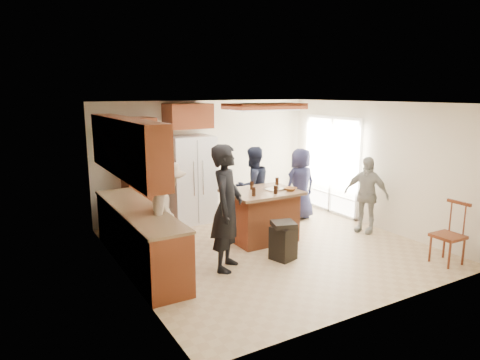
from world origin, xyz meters
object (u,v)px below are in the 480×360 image
person_behind_right (300,184)px  person_counter (167,214)px  person_behind_left (253,186)px  trash_bin (283,240)px  spindle_chair (449,236)px  refrigerator (191,179)px  person_front_left (227,208)px  person_side_right (366,195)px  kitchen_island (262,215)px

person_behind_right → person_counter: (-3.38, -1.03, 0.08)m
person_behind_left → person_counter: 2.54m
trash_bin → spindle_chair: bearing=-33.6°
person_behind_right → person_counter: 3.53m
refrigerator → trash_bin: 2.79m
person_counter → trash_bin: person_counter is taller
person_behind_left → person_counter: size_ratio=0.96×
person_front_left → spindle_chair: bearing=-73.5°
refrigerator → person_behind_left: bearing=-41.2°
person_front_left → person_side_right: (3.17, 0.23, -0.22)m
person_counter → refrigerator: 2.39m
person_side_right → kitchen_island: bearing=-129.7°
person_front_left → spindle_chair: person_front_left is taller
person_behind_left → person_side_right: bearing=132.8°
refrigerator → kitchen_island: size_ratio=1.41×
person_side_right → refrigerator: 3.52m
person_front_left → trash_bin: bearing=-54.9°
person_counter → person_behind_left: bearing=-38.3°
person_behind_right → person_side_right: size_ratio=1.03×
person_behind_right → person_side_right: person_behind_right is taller
person_behind_left → person_side_right: person_behind_left is taller
person_side_right → refrigerator: (-2.64, 2.32, 0.16)m
spindle_chair → person_counter: bearing=151.5°
person_side_right → person_counter: 3.94m
person_front_left → trash_bin: 1.16m
person_front_left → kitchen_island: bearing=-11.5°
person_behind_right → person_side_right: 1.44m
refrigerator → kitchen_island: (0.64, -1.73, -0.43)m
person_behind_right → trash_bin: (-1.66, -1.70, -0.44)m
refrigerator → spindle_chair: 4.90m
person_counter → person_front_left: bearing=-100.7°
person_behind_right → trash_bin: 2.42m
person_behind_left → person_behind_right: person_behind_left is taller
person_behind_right → trash_bin: person_behind_right is taller
kitchen_island → person_behind_left: bearing=68.5°
person_behind_right → spindle_chair: (0.51, -3.14, -0.31)m
trash_bin → spindle_chair: (2.17, -1.44, 0.13)m
person_behind_left → trash_bin: bearing=67.6°
kitchen_island → person_side_right: bearing=-16.4°
person_side_right → trash_bin: bearing=-103.8°
person_front_left → trash_bin: person_front_left is taller
person_behind_right → person_side_right: (0.55, -1.33, -0.02)m
person_front_left → person_behind_left: bearing=1.6°
person_front_left → spindle_chair: 3.54m
person_counter → spindle_chair: 4.44m
kitchen_island → spindle_chair: bearing=-50.7°
person_behind_left → person_counter: (-2.26, -1.16, 0.03)m
person_counter → spindle_chair: size_ratio=1.69×
person_side_right → person_counter: bearing=-117.8°
refrigerator → person_behind_right: bearing=-25.2°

